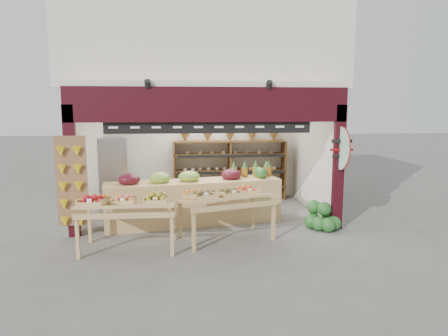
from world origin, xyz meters
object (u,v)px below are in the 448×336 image
Objects in this scene: cardboard_stack at (133,203)px; watermelon_pile at (322,218)px; back_shelving at (230,158)px; mid_counter at (194,200)px; refrigerator at (113,171)px; display_table_right at (222,196)px; display_table_left at (122,204)px.

watermelon_pile is (4.22, -1.69, -0.04)m from cardboard_stack.
back_shelving is 3.03m from cardboard_stack.
back_shelving reaches higher than cardboard_stack.
back_shelving reaches higher than mid_counter.
refrigerator is 1.32m from cardboard_stack.
back_shelving is 3.20m from refrigerator.
refrigerator is 2.37× the size of watermelon_pile.
display_table_right is at bearing -64.87° from mid_counter.
refrigerator reaches higher than watermelon_pile.
mid_counter is (-1.09, -2.32, -0.66)m from back_shelving.
mid_counter reaches higher than display_table_left.
cardboard_stack is 0.55× the size of display_table_right.
mid_counter is 2.02m from display_table_left.
refrigerator is 2.92m from mid_counter.
mid_counter is at bearing -115.07° from back_shelving.
display_table_right reaches higher than display_table_left.
refrigerator is 0.46× the size of mid_counter.
cardboard_stack reaches higher than watermelon_pile.
back_shelving reaches higher than watermelon_pile.
cardboard_stack is (0.60, -0.99, -0.64)m from refrigerator.
back_shelving reaches higher than refrigerator.
cardboard_stack is 0.27× the size of mid_counter.
cardboard_stack is at bearing -152.99° from back_shelving.
cardboard_stack is 2.56m from display_table_left.
display_table_left is at bearing -122.70° from back_shelving.
mid_counter is at bearing 166.10° from watermelon_pile.
display_table_right is 2.56× the size of watermelon_pile.
watermelon_pile is (4.09, 0.80, -0.61)m from display_table_left.
refrigerator is 1.67× the size of cardboard_stack.
refrigerator is 3.56m from display_table_left.
watermelon_pile is at bearing 11.07° from display_table_left.
refrigerator is 0.92× the size of display_table_right.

